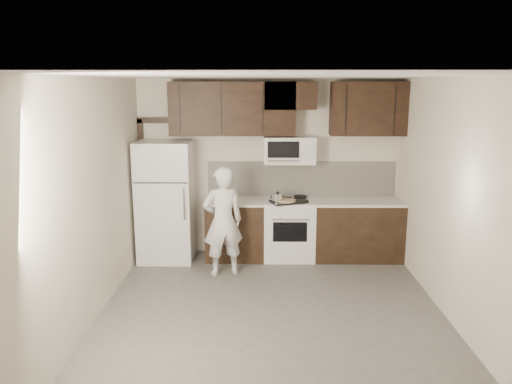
{
  "coord_description": "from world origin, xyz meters",
  "views": [
    {
      "loc": [
        -0.13,
        -5.36,
        2.62
      ],
      "look_at": [
        -0.19,
        0.9,
        1.26
      ],
      "focal_mm": 35.0,
      "sensor_mm": 36.0,
      "label": 1
    }
  ],
  "objects_px": {
    "stove": "(289,229)",
    "microwave": "(289,150)",
    "refrigerator": "(166,201)",
    "person": "(223,221)"
  },
  "relations": [
    {
      "from": "stove",
      "to": "microwave",
      "type": "xyz_separation_m",
      "value": [
        -0.0,
        0.12,
        1.19
      ]
    },
    {
      "from": "refrigerator",
      "to": "microwave",
      "type": "bearing_deg",
      "value": 5.15
    },
    {
      "from": "stove",
      "to": "microwave",
      "type": "distance_m",
      "value": 1.2
    },
    {
      "from": "stove",
      "to": "refrigerator",
      "type": "xyz_separation_m",
      "value": [
        -1.85,
        -0.05,
        0.44
      ]
    },
    {
      "from": "microwave",
      "to": "refrigerator",
      "type": "xyz_separation_m",
      "value": [
        -1.85,
        -0.17,
        -0.75
      ]
    },
    {
      "from": "refrigerator",
      "to": "person",
      "type": "height_order",
      "value": "refrigerator"
    },
    {
      "from": "refrigerator",
      "to": "person",
      "type": "xyz_separation_m",
      "value": [
        0.9,
        -0.63,
        -0.13
      ]
    },
    {
      "from": "stove",
      "to": "person",
      "type": "relative_size",
      "value": 0.61
    },
    {
      "from": "microwave",
      "to": "person",
      "type": "height_order",
      "value": "microwave"
    },
    {
      "from": "stove",
      "to": "refrigerator",
      "type": "height_order",
      "value": "refrigerator"
    }
  ]
}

